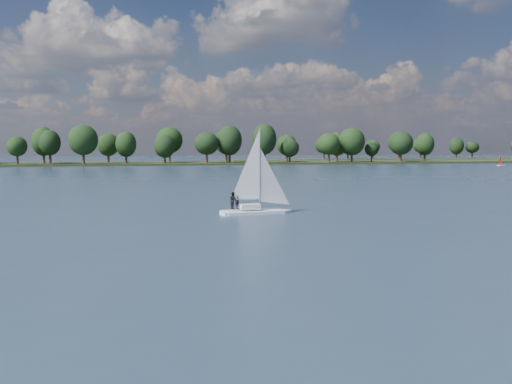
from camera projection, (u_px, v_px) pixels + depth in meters
ground at (140, 180)px, 113.26m from camera, size 700.00×700.00×0.00m
far_shore at (126, 164)px, 221.49m from camera, size 660.00×40.00×1.50m
far_shore_back at (428, 160)px, 307.08m from camera, size 220.00×30.00×1.40m
sailboat at (253, 189)px, 55.47m from camera, size 6.85×2.75×8.76m
dinghy_orange at (501, 163)px, 206.29m from camera, size 3.08×1.62×4.68m
treeline at (92, 144)px, 213.97m from camera, size 562.35×74.00×17.42m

